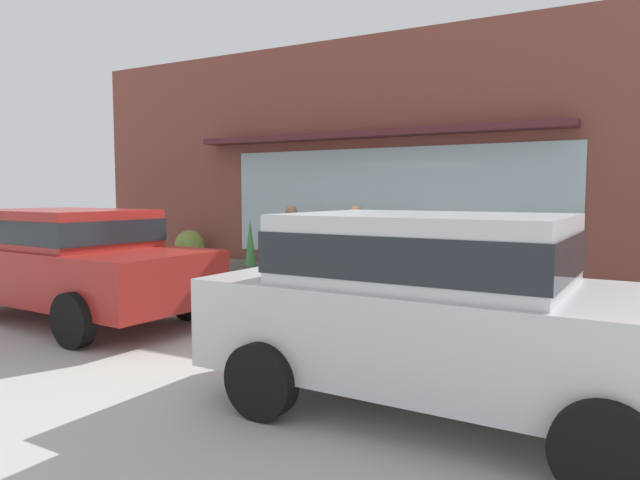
# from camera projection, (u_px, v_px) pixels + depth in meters

# --- Properties ---
(ground_plane) EXTENTS (60.00, 60.00, 0.00)m
(ground_plane) POSITION_uv_depth(u_px,v_px,m) (286.00, 313.00, 8.73)
(ground_plane) COLOR #B2AFA8
(curb_strip) EXTENTS (14.00, 0.24, 0.12)m
(curb_strip) POSITION_uv_depth(u_px,v_px,m) (279.00, 312.00, 8.55)
(curb_strip) COLOR #B2B2AD
(curb_strip) RESTS_ON ground_plane
(storefront) EXTENTS (14.00, 0.81, 4.84)m
(storefront) POSITION_uv_depth(u_px,v_px,m) (373.00, 165.00, 11.31)
(storefront) COLOR brown
(storefront) RESTS_ON ground_plane
(fire_hydrant) EXTENTS (0.43, 0.41, 0.99)m
(fire_hydrant) POSITION_uv_depth(u_px,v_px,m) (360.00, 277.00, 9.17)
(fire_hydrant) COLOR #B2B2B7
(fire_hydrant) RESTS_ON ground_plane
(pedestrian_with_handbag) EXTENTS (0.64, 0.37, 1.62)m
(pedestrian_with_handbag) POSITION_uv_depth(u_px,v_px,m) (357.00, 244.00, 9.92)
(pedestrian_with_handbag) COLOR #333847
(pedestrian_with_handbag) RESTS_ON ground_plane
(pedestrian_passerby) EXTENTS (0.43, 0.32, 1.60)m
(pedestrian_passerby) POSITION_uv_depth(u_px,v_px,m) (291.00, 242.00, 10.43)
(pedestrian_passerby) COLOR #333847
(pedestrian_passerby) RESTS_ON ground_plane
(parked_car_red) EXTENTS (4.38, 2.26, 1.59)m
(parked_car_red) POSITION_uv_depth(u_px,v_px,m) (71.00, 257.00, 8.24)
(parked_car_red) COLOR maroon
(parked_car_red) RESTS_ON ground_plane
(parked_car_silver) EXTENTS (4.08, 2.12, 1.65)m
(parked_car_silver) POSITION_uv_depth(u_px,v_px,m) (441.00, 301.00, 4.77)
(parked_car_silver) COLOR silver
(parked_car_silver) RESTS_ON ground_plane
(potted_plant_trailing_edge) EXTENTS (0.49, 0.49, 0.70)m
(potted_plant_trailing_edge) POSITION_uv_depth(u_px,v_px,m) (340.00, 269.00, 10.94)
(potted_plant_trailing_edge) COLOR #9E6042
(potted_plant_trailing_edge) RESTS_ON ground_plane
(potted_plant_window_center) EXTENTS (0.26, 0.26, 1.28)m
(potted_plant_window_center) POSITION_uv_depth(u_px,v_px,m) (250.00, 251.00, 12.03)
(potted_plant_window_center) COLOR #4C4C51
(potted_plant_window_center) RESTS_ON ground_plane
(potted_plant_near_hydrant) EXTENTS (0.60, 0.60, 0.94)m
(potted_plant_near_hydrant) POSITION_uv_depth(u_px,v_px,m) (452.00, 269.00, 10.00)
(potted_plant_near_hydrant) COLOR #4C4C51
(potted_plant_near_hydrant) RESTS_ON ground_plane
(potted_plant_low_front) EXTENTS (0.44, 0.44, 0.74)m
(potted_plant_low_front) POSITION_uv_depth(u_px,v_px,m) (293.00, 265.00, 11.46)
(potted_plant_low_front) COLOR #33473D
(potted_plant_low_front) RESTS_ON ground_plane
(potted_plant_window_right) EXTENTS (0.45, 0.45, 0.67)m
(potted_plant_window_right) POSITION_uv_depth(u_px,v_px,m) (396.00, 277.00, 10.21)
(potted_plant_window_right) COLOR #9E6042
(potted_plant_window_right) RESTS_ON ground_plane
(potted_plant_by_entrance) EXTENTS (0.66, 0.66, 1.00)m
(potted_plant_by_entrance) POSITION_uv_depth(u_px,v_px,m) (190.00, 249.00, 12.92)
(potted_plant_by_entrance) COLOR #9E6042
(potted_plant_by_entrance) RESTS_ON ground_plane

